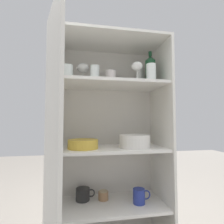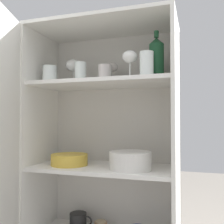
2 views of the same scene
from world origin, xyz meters
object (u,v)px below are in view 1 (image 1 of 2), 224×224
at_px(mixing_bowl_large, 83,144).
at_px(plate_stack_white, 135,141).
at_px(storage_jar, 103,195).
at_px(coffee_mug_primary, 139,196).
at_px(wine_bottle, 150,70).

bearing_deg(mixing_bowl_large, plate_stack_white, -3.96).
bearing_deg(mixing_bowl_large, storage_jar, 32.47).
height_order(plate_stack_white, coffee_mug_primary, plate_stack_white).
height_order(wine_bottle, plate_stack_white, wine_bottle).
xyz_separation_m(plate_stack_white, coffee_mug_primary, (0.04, 0.02, -0.38)).
bearing_deg(coffee_mug_primary, storage_jar, 156.61).
height_order(plate_stack_white, storage_jar, plate_stack_white).
xyz_separation_m(wine_bottle, coffee_mug_primary, (-0.09, -0.00, -0.90)).
bearing_deg(plate_stack_white, storage_jar, 149.34).
distance_m(coffee_mug_primary, storage_jar, 0.26).
relative_size(coffee_mug_primary, storage_jar, 1.71).
relative_size(mixing_bowl_large, coffee_mug_primary, 1.62).
distance_m(plate_stack_white, coffee_mug_primary, 0.38).
xyz_separation_m(wine_bottle, plate_stack_white, (-0.13, -0.02, -0.52)).
bearing_deg(wine_bottle, mixing_bowl_large, 179.54).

